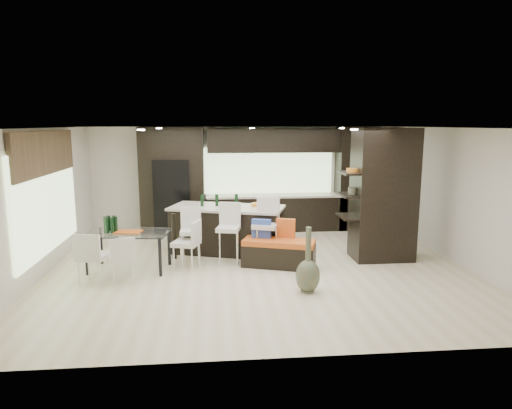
{
  "coord_description": "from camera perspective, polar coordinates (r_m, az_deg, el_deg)",
  "views": [
    {
      "loc": [
        -0.86,
        -8.52,
        2.78
      ],
      "look_at": [
        0.0,
        0.6,
        1.15
      ],
      "focal_mm": 32.0,
      "sensor_mm": 36.0,
      "label": 1
    }
  ],
  "objects": [
    {
      "name": "kitchen_island",
      "position": [
        9.97,
        -3.63,
        -3.11
      ],
      "size": [
        2.63,
        1.73,
        1.01
      ],
      "primitive_type": "cube",
      "rotation": [
        0.0,
        0.0,
        -0.31
      ],
      "color": "black",
      "rests_on": "ground"
    },
    {
      "name": "bench",
      "position": [
        9.01,
        2.86,
        -6.09
      ],
      "size": [
        1.51,
        0.97,
        0.54
      ],
      "primitive_type": "cube",
      "rotation": [
        0.0,
        0.0,
        -0.33
      ],
      "color": "black",
      "rests_on": "ground"
    },
    {
      "name": "ground",
      "position": [
        9.0,
        0.36,
        -7.9
      ],
      "size": [
        8.0,
        8.0,
        0.0
      ],
      "primitive_type": "plane",
      "color": "beige",
      "rests_on": "ground"
    },
    {
      "name": "ceiling",
      "position": [
        8.56,
        0.38,
        9.55
      ],
      "size": [
        8.0,
        7.0,
        0.02
      ],
      "primitive_type": "cube",
      "color": "white",
      "rests_on": "ground"
    },
    {
      "name": "stool_mid",
      "position": [
        9.16,
        -3.46,
        -4.39
      ],
      "size": [
        0.52,
        0.52,
        0.98
      ],
      "primitive_type": "cube",
      "rotation": [
        0.0,
        0.0,
        -0.22
      ],
      "color": "beige",
      "rests_on": "ground"
    },
    {
      "name": "dining_table",
      "position": [
        9.11,
        -15.56,
        -5.63
      ],
      "size": [
        1.64,
        1.07,
        0.74
      ],
      "primitive_type": "cube",
      "rotation": [
        0.0,
        0.0,
        -0.14
      ],
      "color": "white",
      "rests_on": "ground"
    },
    {
      "name": "window_back",
      "position": [
        12.13,
        1.56,
        4.27
      ],
      "size": [
        3.4,
        0.04,
        1.2
      ],
      "primitive_type": "cube",
      "color": "#B2D199",
      "rests_on": "back_wall"
    },
    {
      "name": "stool_left",
      "position": [
        9.19,
        -8.13,
        -4.65
      ],
      "size": [
        0.41,
        0.41,
        0.92
      ],
      "primitive_type": "cube",
      "rotation": [
        0.0,
        0.0,
        -0.0
      ],
      "color": "beige",
      "rests_on": "ground"
    },
    {
      "name": "chair_end",
      "position": [
        8.96,
        -8.72,
        -5.2
      ],
      "size": [
        0.59,
        0.59,
        0.87
      ],
      "primitive_type": "cube",
      "rotation": [
        0.0,
        0.0,
        1.25
      ],
      "color": "beige",
      "rests_on": "ground"
    },
    {
      "name": "stool_right",
      "position": [
        9.19,
        1.2,
        -4.1
      ],
      "size": [
        0.6,
        0.6,
        1.05
      ],
      "primitive_type": "cube",
      "rotation": [
        0.0,
        0.0,
        -0.37
      ],
      "color": "beige",
      "rests_on": "ground"
    },
    {
      "name": "refrigerator",
      "position": [
        11.83,
        -10.36,
        1.03
      ],
      "size": [
        0.9,
        0.68,
        1.9
      ],
      "primitive_type": "cube",
      "color": "black",
      "rests_on": "ground"
    },
    {
      "name": "stone_accent",
      "position": [
        9.26,
        -24.88,
        5.88
      ],
      "size": [
        0.08,
        3.0,
        0.8
      ],
      "primitive_type": "cube",
      "color": "brown",
      "rests_on": "left_wall"
    },
    {
      "name": "back_wall",
      "position": [
        12.13,
        -1.28,
        3.32
      ],
      "size": [
        8.0,
        0.02,
        2.7
      ],
      "primitive_type": "cube",
      "color": "beige",
      "rests_on": "ground"
    },
    {
      "name": "ceiling_spots",
      "position": [
        8.81,
        0.22,
        9.44
      ],
      "size": [
        4.0,
        3.0,
        0.02
      ],
      "primitive_type": "cube",
      "color": "white",
      "rests_on": "ceiling"
    },
    {
      "name": "right_wall",
      "position": [
        9.91,
        24.05,
        0.91
      ],
      "size": [
        0.02,
        7.0,
        2.7
      ],
      "primitive_type": "cube",
      "color": "beige",
      "rests_on": "ground"
    },
    {
      "name": "window_left",
      "position": [
        9.37,
        -24.65,
        0.38
      ],
      "size": [
        0.04,
        3.2,
        1.9
      ],
      "primitive_type": "cube",
      "color": "#B2D199",
      "rests_on": "left_wall"
    },
    {
      "name": "chair_near",
      "position": [
        8.42,
        -16.42,
        -6.79
      ],
      "size": [
        0.54,
        0.54,
        0.79
      ],
      "primitive_type": "cube",
      "rotation": [
        0.0,
        0.0,
        0.32
      ],
      "color": "beige",
      "rests_on": "ground"
    },
    {
      "name": "floor_vase",
      "position": [
        7.65,
        6.52,
        -6.89
      ],
      "size": [
        0.49,
        0.49,
        1.11
      ],
      "primitive_type": null,
      "rotation": [
        0.0,
        0.0,
        -0.22
      ],
      "color": "#4A503A",
      "rests_on": "ground"
    },
    {
      "name": "partition_column",
      "position": [
        9.67,
        15.64,
        1.21
      ],
      "size": [
        1.2,
        0.8,
        2.7
      ],
      "primitive_type": "cube",
      "color": "black",
      "rests_on": "ground"
    },
    {
      "name": "back_cabinetry",
      "position": [
        11.85,
        1.24,
        3.16
      ],
      "size": [
        6.8,
        0.68,
        2.7
      ],
      "primitive_type": "cube",
      "color": "black",
      "rests_on": "ground"
    },
    {
      "name": "chair_far",
      "position": [
        8.49,
        -19.66,
        -6.54
      ],
      "size": [
        0.55,
        0.55,
        0.87
      ],
      "primitive_type": "cube",
      "rotation": [
        0.0,
        0.0,
        -0.19
      ],
      "color": "beige",
      "rests_on": "ground"
    },
    {
      "name": "left_wall",
      "position": [
        9.19,
        -25.28,
        0.17
      ],
      "size": [
        0.02,
        7.0,
        2.7
      ],
      "primitive_type": "cube",
      "color": "beige",
      "rests_on": "ground"
    }
  ]
}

